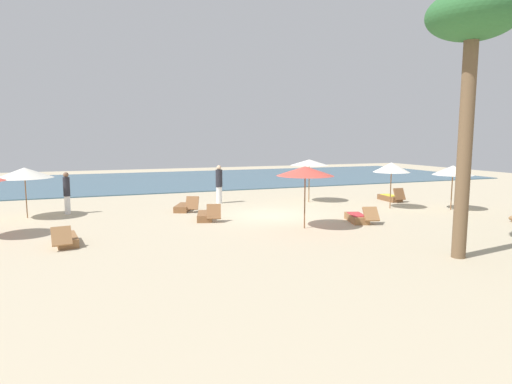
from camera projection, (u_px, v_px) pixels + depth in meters
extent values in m
plane|color=#BCAD8E|center=(272.00, 216.00, 18.67)|extent=(60.00, 60.00, 0.00)
cube|color=#3D6075|center=(189.00, 179.00, 34.43)|extent=(48.00, 16.00, 0.06)
cylinder|color=brown|center=(391.00, 186.00, 20.48)|extent=(0.05, 0.05, 2.15)
cone|color=silver|center=(392.00, 167.00, 20.36)|extent=(1.72, 1.72, 0.46)
cylinder|color=brown|center=(305.00, 198.00, 15.95)|extent=(0.05, 0.05, 2.28)
cone|color=#D84C3F|center=(305.00, 171.00, 15.82)|extent=(2.13, 2.13, 0.35)
cylinder|color=brown|center=(26.00, 194.00, 18.03)|extent=(0.04, 0.04, 2.08)
cone|color=silver|center=(24.00, 173.00, 17.92)|extent=(2.25, 2.25, 0.44)
cylinder|color=brown|center=(452.00, 188.00, 20.05)|extent=(0.05, 0.05, 2.04)
cone|color=silver|center=(453.00, 170.00, 19.94)|extent=(1.83, 1.83, 0.44)
cylinder|color=olive|center=(309.00, 181.00, 22.54)|extent=(0.06, 0.06, 2.19)
cone|color=silver|center=(309.00, 162.00, 22.41)|extent=(1.99, 1.99, 0.30)
cube|color=olive|center=(67.00, 240.00, 13.70)|extent=(0.79, 1.57, 0.28)
cube|color=olive|center=(61.00, 236.00, 12.99)|extent=(0.63, 0.55, 0.54)
cube|color=brown|center=(205.00, 216.00, 17.79)|extent=(0.99, 1.61, 0.28)
cube|color=brown|center=(214.00, 212.00, 17.19)|extent=(0.66, 0.56, 0.58)
cube|color=olive|center=(357.00, 218.00, 17.35)|extent=(1.00, 1.61, 0.28)
cube|color=olive|center=(371.00, 214.00, 16.76)|extent=(0.69, 0.64, 0.52)
cube|color=#BF3338|center=(357.00, 214.00, 17.33)|extent=(0.78, 1.15, 0.03)
cube|color=brown|center=(183.00, 208.00, 19.96)|extent=(1.15, 1.61, 0.28)
cube|color=brown|center=(192.00, 203.00, 19.43)|extent=(0.69, 0.60, 0.58)
cube|color=brown|center=(390.00, 198.00, 23.08)|extent=(0.70, 1.54, 0.28)
cube|color=brown|center=(399.00, 194.00, 22.41)|extent=(0.59, 0.40, 0.61)
cube|color=yellow|center=(390.00, 195.00, 23.06)|extent=(0.58, 1.08, 0.03)
cylinder|color=white|center=(68.00, 205.00, 19.01)|extent=(0.33, 0.33, 0.81)
cylinder|color=#26262D|center=(67.00, 187.00, 18.90)|extent=(0.39, 0.39, 0.84)
sphere|color=brown|center=(66.00, 175.00, 18.84)|extent=(0.23, 0.23, 0.23)
cylinder|color=white|center=(219.00, 195.00, 22.18)|extent=(0.35, 0.35, 0.85)
cylinder|color=#26262D|center=(219.00, 178.00, 22.07)|extent=(0.42, 0.42, 0.89)
sphere|color=beige|center=(219.00, 168.00, 22.00)|extent=(0.24, 0.24, 0.24)
cylinder|color=brown|center=(465.00, 148.00, 11.81)|extent=(0.38, 0.38, 6.19)
ellipsoid|color=#2D6633|center=(473.00, 15.00, 11.37)|extent=(2.42, 2.42, 1.33)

